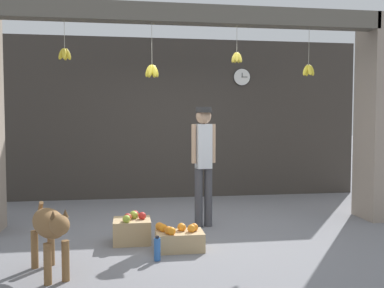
# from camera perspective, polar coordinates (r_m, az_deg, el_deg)

# --- Properties ---
(ground_plane) EXTENTS (60.00, 60.00, 0.00)m
(ground_plane) POSITION_cam_1_polar(r_m,az_deg,el_deg) (5.83, 0.54, -11.41)
(ground_plane) COLOR slate
(shop_back_wall) EXTENTS (7.12, 0.12, 2.99)m
(shop_back_wall) POSITION_cam_1_polar(r_m,az_deg,el_deg) (8.11, -2.24, 3.40)
(shop_back_wall) COLOR #38332D
(shop_back_wall) RESTS_ON ground_plane
(storefront_awning) EXTENTS (5.22, 0.25, 0.96)m
(storefront_awning) POSITION_cam_1_polar(r_m,az_deg,el_deg) (5.91, 0.36, 16.60)
(storefront_awning) COLOR #5B564C
(dog) EXTENTS (0.54, 0.92, 0.69)m
(dog) POSITION_cam_1_polar(r_m,az_deg,el_deg) (4.31, -18.40, -10.43)
(dog) COLOR brown
(dog) RESTS_ON ground_plane
(shopkeeper) EXTENTS (0.34, 0.28, 1.65)m
(shopkeeper) POSITION_cam_1_polar(r_m,az_deg,el_deg) (5.86, 1.55, -1.70)
(shopkeeper) COLOR #424247
(shopkeeper) RESTS_ON ground_plane
(fruit_crate_oranges) EXTENTS (0.54, 0.34, 0.30)m
(fruit_crate_oranges) POSITION_cam_1_polar(r_m,az_deg,el_deg) (4.96, -1.77, -12.52)
(fruit_crate_oranges) COLOR tan
(fruit_crate_oranges) RESTS_ON ground_plane
(fruit_crate_apples) EXTENTS (0.44, 0.41, 0.37)m
(fruit_crate_apples) POSITION_cam_1_polar(r_m,az_deg,el_deg) (5.29, -7.99, -11.23)
(fruit_crate_apples) COLOR tan
(fruit_crate_apples) RESTS_ON ground_plane
(water_bottle) EXTENTS (0.07, 0.07, 0.26)m
(water_bottle) POSITION_cam_1_polar(r_m,az_deg,el_deg) (4.63, -4.66, -13.78)
(water_bottle) COLOR #2D60AD
(water_bottle) RESTS_ON ground_plane
(wall_clock) EXTENTS (0.33, 0.03, 0.33)m
(wall_clock) POSITION_cam_1_polar(r_m,az_deg,el_deg) (8.31, 6.67, 8.86)
(wall_clock) COLOR black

